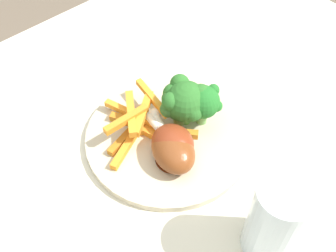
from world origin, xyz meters
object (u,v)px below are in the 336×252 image
Objects in this scene: chicken_drumstick_near at (173,150)px; water_glass at (276,220)px; chicken_drumstick_far at (171,142)px; carrot_fries_pile at (139,122)px; broccoli_floret_front at (203,102)px; broccoli_floret_middle at (180,105)px; broccoli_floret_back at (185,100)px; dining_table at (164,206)px; dinner_plate at (168,137)px.

water_glass reaches higher than chicken_drumstick_near.
chicken_drumstick_far is at bearing 89.74° from water_glass.
water_glass is at bearing -88.33° from carrot_fries_pile.
broccoli_floret_front is 0.56× the size of water_glass.
broccoli_floret_middle is 0.43× the size of carrot_fries_pile.
broccoli_floret_back reaches higher than carrot_fries_pile.
water_glass is at bearing -88.05° from chicken_drumstick_near.
chicken_drumstick_far is (0.03, 0.01, 0.14)m from dining_table.
broccoli_floret_back is at bearing 28.26° from chicken_drumstick_far.
broccoli_floret_middle is at bearing 32.17° from dining_table.
broccoli_floret_back is 0.65× the size of chicken_drumstick_far.
carrot_fries_pile is (0.02, 0.08, 0.13)m from dining_table.
water_glass is at bearing -90.26° from chicken_drumstick_far.
broccoli_floret_middle reaches higher than chicken_drumstick_near.
chicken_drumstick_far reaches higher than dining_table.
broccoli_floret_back is at bearing 27.55° from dining_table.
broccoli_floret_back is 0.58× the size of chicken_drumstick_near.
broccoli_floret_back is at bearing 75.42° from water_glass.
broccoli_floret_middle is at bearing 40.43° from chicken_drumstick_near.
chicken_drumstick_far is at bearing 26.09° from dining_table.
broccoli_floret_middle is 0.07m from carrot_fries_pile.
carrot_fries_pile is 0.08m from chicken_drumstick_near.
dining_table is 0.19m from broccoli_floret_front.
broccoli_floret_front reaches higher than dinner_plate.
carrot_fries_pile is (-0.06, 0.03, -0.02)m from broccoli_floret_middle.
dinner_plate is 1.75× the size of carrot_fries_pile.
chicken_drumstick_near is (0.02, 0.00, 0.14)m from dining_table.
broccoli_floret_back is at bearing -34.04° from broccoli_floret_middle.
broccoli_floret_middle is (0.03, 0.01, 0.04)m from dinner_plate.
broccoli_floret_middle is 0.22m from water_glass.
broccoli_floret_front is at bearing 69.14° from water_glass.
dinner_plate is at bearing 56.07° from chicken_drumstick_far.
broccoli_floret_back is at bearing -28.04° from carrot_fries_pile.
dining_table is at bearing 98.75° from water_glass.
carrot_fries_pile is 1.23× the size of chicken_drumstick_far.
dining_table is 0.19m from broccoli_floret_back.
broccoli_floret_middle reaches higher than chicken_drumstick_far.
dinner_plate is 0.05m from chicken_drumstick_near.
water_glass reaches higher than dinner_plate.
broccoli_floret_front reaches higher than chicken_drumstick_near.
dining_table is 9.27× the size of chicken_drumstick_far.
dinner_plate is 0.22m from water_glass.
carrot_fries_pile is at bearing 152.74° from broccoli_floret_middle.
dining_table is 8.62× the size of water_glass.
broccoli_floret_front is 0.54× the size of chicken_drumstick_near.
dining_table is at bearing -147.83° from broccoli_floret_middle.
broccoli_floret_back is 0.53× the size of carrot_fries_pile.
carrot_fries_pile is 1.10× the size of chicken_drumstick_near.
chicken_drumstick_far is at bearing -123.93° from dinner_plate.
broccoli_floret_front reaches higher than dining_table.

